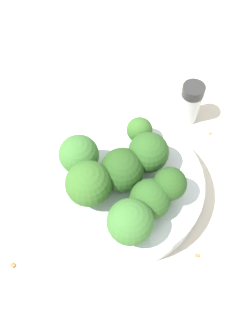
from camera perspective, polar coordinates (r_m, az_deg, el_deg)
The scene contains 14 objects.
ground_plane at distance 0.49m, azimuth -0.00°, elevation -4.44°, with size 3.00×3.00×0.00m, color beige.
bowl at distance 0.48m, azimuth -0.00°, elevation -3.33°, with size 0.22×0.22×0.04m, color silver.
broccoli_floret_0 at distance 0.43m, azimuth -0.65°, elevation -0.37°, with size 0.06×0.06×0.06m.
broccoli_floret_1 at distance 0.42m, azimuth 7.64°, elevation -2.86°, with size 0.04×0.04×0.06m.
broccoli_floret_2 at distance 0.43m, azimuth -8.17°, elevation 2.23°, with size 0.05×0.05×0.07m.
broccoli_floret_3 at distance 0.44m, azimuth 3.91°, elevation 2.67°, with size 0.06×0.06×0.06m.
broccoli_floret_4 at distance 0.39m, azimuth 0.76°, elevation -9.38°, with size 0.06×0.06×0.07m.
broccoli_floret_5 at distance 0.47m, azimuth 2.35°, elevation 6.49°, with size 0.04×0.04×0.05m.
broccoli_floret_6 at distance 0.42m, azimuth -6.52°, elevation -2.77°, with size 0.06×0.06×0.07m.
broccoli_floret_7 at distance 0.41m, azimuth 4.21°, elevation -5.45°, with size 0.05×0.05×0.05m.
pepper_shaker at distance 0.55m, azimuth 11.13°, elevation 11.06°, with size 0.04×0.04×0.07m.
almond_crumb_0 at distance 0.47m, azimuth 12.36°, elevation -14.60°, with size 0.01×0.00×0.01m, color olive.
almond_crumb_1 at distance 0.57m, azimuth 14.46°, elevation 5.95°, with size 0.01×0.00×0.01m, color #AD7F4C.
almond_crumb_2 at distance 0.48m, azimuth -19.18°, elevation -15.67°, with size 0.01×0.00×0.01m, color olive.
Camera 1 is at (-0.04, -0.21, 0.45)m, focal length 35.00 mm.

